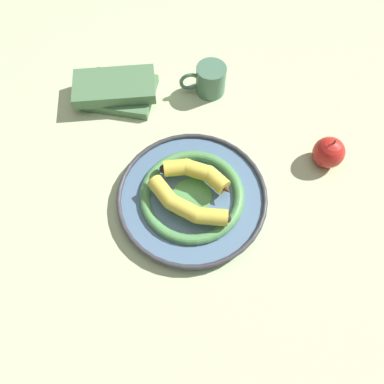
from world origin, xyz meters
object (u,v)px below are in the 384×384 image
Objects in this scene: decorative_bowl at (192,197)px; apple at (329,152)px; banana_a at (184,205)px; banana_b at (198,173)px; book_stack at (117,89)px; coffee_mug at (210,79)px.

decorative_bowl is 0.33m from apple.
banana_a is 0.08m from banana_b.
banana_b reaches higher than book_stack.
book_stack is 2.04× the size of coffee_mug.
decorative_bowl is 1.41× the size of book_stack.
book_stack is at bearing -2.48° from coffee_mug.
decorative_bowl is 0.05m from banana_a.
banana_b is (-0.03, 0.03, 0.04)m from decorative_bowl.
banana_b is 0.34m from book_stack.
banana_b reaches higher than decorative_bowl.
coffee_mug reaches higher than banana_b.
book_stack is at bearing -139.37° from apple.
banana_b is 0.59× the size of book_stack.
decorative_bowl is 0.36m from book_stack.
banana_b is at bearing 76.04° from coffee_mug.
decorative_bowl is 0.06m from banana_b.
apple is (0.08, 0.30, -0.02)m from banana_b.
coffee_mug is at bearing -170.81° from book_stack.
coffee_mug is 0.35m from apple.
coffee_mug is at bearing 109.98° from banana_a.
decorative_bowl is 2.86× the size of coffee_mug.
banana_a is 0.37m from coffee_mug.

